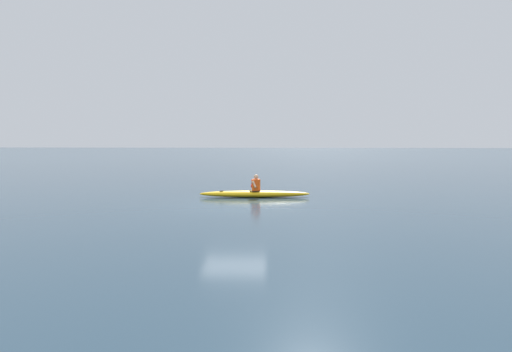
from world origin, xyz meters
TOP-DOWN VIEW (x-y plane):
  - ground_plane at (0.00, 0.00)m, footprint 160.00×160.00m
  - kayak at (-0.70, -2.34)m, footprint 4.95×0.80m
  - kayaker at (-0.74, -2.35)m, footprint 0.46×2.37m

SIDE VIEW (x-z plane):
  - ground_plane at x=0.00m, z-range 0.00..0.00m
  - kayak at x=-0.70m, z-range 0.00..0.30m
  - kayaker at x=-0.74m, z-range 0.24..0.96m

